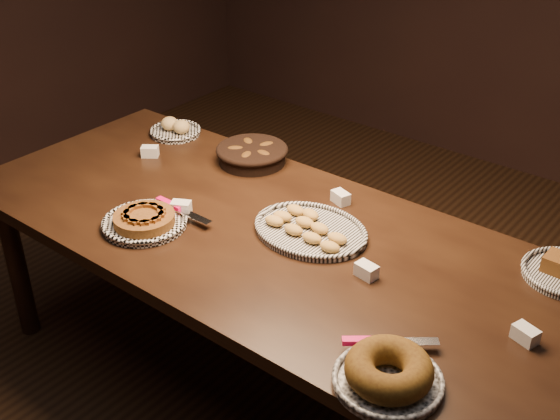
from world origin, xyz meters
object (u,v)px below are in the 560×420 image
Objects in this scene: buffet_table at (270,250)px; bundt_cake_plate at (388,373)px; madeleine_platter at (309,229)px; apple_tart_plate at (145,221)px.

buffet_table is 6.65× the size of bundt_cake_plate.
bundt_cake_plate is (0.59, -0.46, 0.02)m from madeleine_platter.
madeleine_platter is at bearing 35.70° from buffet_table.
bundt_cake_plate reaches higher than buffet_table.
apple_tart_plate is 0.58m from madeleine_platter.
madeleine_platter is (0.11, 0.08, 0.09)m from buffet_table.
apple_tart_plate is at bearing 179.55° from bundt_cake_plate.
madeleine_platter is 0.75m from bundt_cake_plate.
bundt_cake_plate is at bearing -33.57° from madeleine_platter.
buffet_table is at bearing -140.08° from madeleine_platter.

